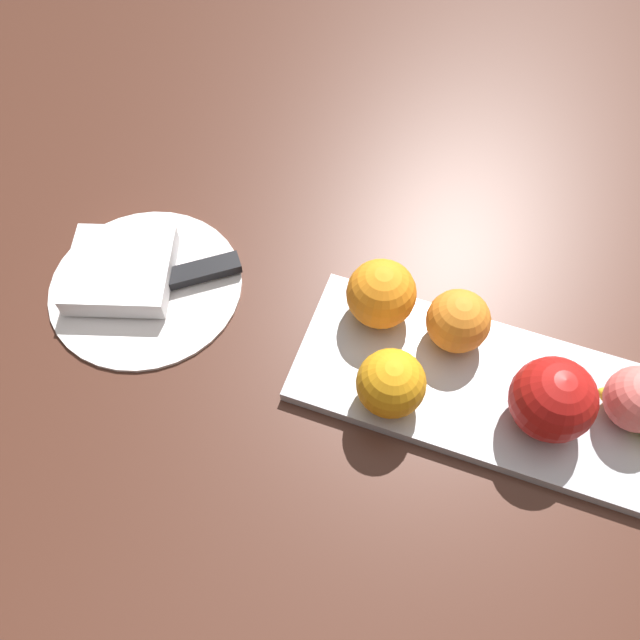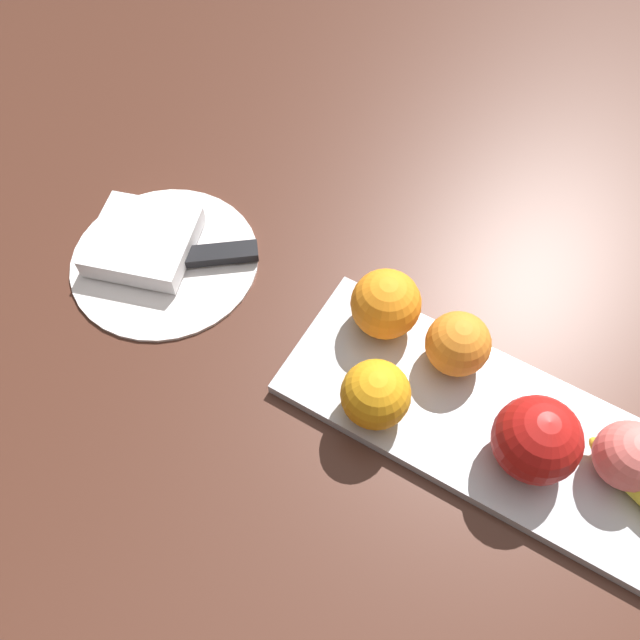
% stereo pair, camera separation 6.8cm
% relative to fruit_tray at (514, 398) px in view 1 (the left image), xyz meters
% --- Properties ---
extents(ground_plane, '(2.40, 2.40, 0.00)m').
position_rel_fruit_tray_xyz_m(ground_plane, '(0.04, -0.02, -0.01)').
color(ground_plane, '#45251A').
extents(fruit_tray, '(0.45, 0.16, 0.01)m').
position_rel_fruit_tray_xyz_m(fruit_tray, '(0.00, 0.00, 0.00)').
color(fruit_tray, '#B2B4BB').
rests_on(fruit_tray, ground_plane).
extents(apple, '(0.08, 0.08, 0.08)m').
position_rel_fruit_tray_xyz_m(apple, '(-0.03, 0.02, 0.05)').
color(apple, '#AD1613').
rests_on(apple, fruit_tray).
extents(orange_near_apple, '(0.07, 0.07, 0.07)m').
position_rel_fruit_tray_xyz_m(orange_near_apple, '(0.16, -0.05, 0.04)').
color(orange_near_apple, orange).
rests_on(orange_near_apple, fruit_tray).
extents(orange_near_banana, '(0.07, 0.07, 0.07)m').
position_rel_fruit_tray_xyz_m(orange_near_banana, '(0.08, -0.04, 0.04)').
color(orange_near_banana, orange).
rests_on(orange_near_banana, fruit_tray).
extents(orange_center, '(0.07, 0.07, 0.07)m').
position_rel_fruit_tray_xyz_m(orange_center, '(0.12, 0.05, 0.04)').
color(orange_center, orange).
rests_on(orange_center, fruit_tray).
extents(peach, '(0.07, 0.07, 0.07)m').
position_rel_fruit_tray_xyz_m(peach, '(-0.11, -0.02, 0.04)').
color(peach, '#EC6D66').
rests_on(peach, fruit_tray).
extents(dinner_plate, '(0.22, 0.22, 0.01)m').
position_rel_fruit_tray_xyz_m(dinner_plate, '(0.42, 0.00, -0.00)').
color(dinner_plate, white).
rests_on(dinner_plate, ground_plane).
extents(folded_napkin, '(0.14, 0.14, 0.03)m').
position_rel_fruit_tray_xyz_m(folded_napkin, '(0.45, 0.00, 0.01)').
color(folded_napkin, white).
rests_on(folded_napkin, dinner_plate).
extents(knife, '(0.16, 0.13, 0.01)m').
position_rel_fruit_tray_xyz_m(knife, '(0.38, -0.02, 0.01)').
color(knife, silver).
rests_on(knife, dinner_plate).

